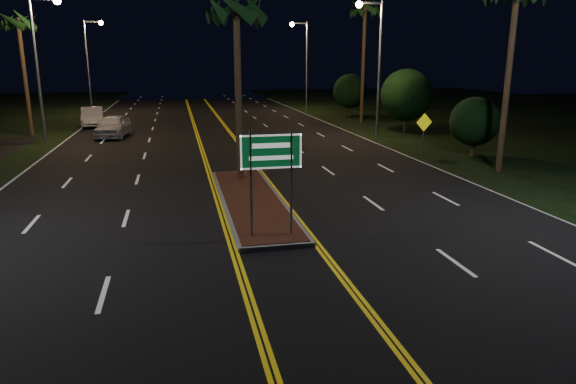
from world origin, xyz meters
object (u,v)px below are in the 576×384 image
object	(u,v)px
car_near	(113,124)
car_far	(92,115)
streetlight_right_mid	(375,54)
palm_left_far	(18,22)
palm_median	(236,9)
palm_right_far	(365,10)
shrub_mid	(406,95)
median_island	(252,201)
shrub_near	(475,122)
streetlight_left_far	(91,55)
warning_sign	(424,128)
highway_sign	(271,162)
streetlight_right_far	(303,56)
shrub_far	(350,91)
streetlight_left_mid	(42,53)

from	to	relation	value
car_near	car_far	size ratio (longest dim) A/B	1.01
streetlight_right_mid	palm_left_far	distance (m)	24.26
palm_median	car_far	bearing A→B (deg)	112.79
palm_right_far	car_far	world-z (taller)	palm_right_far
palm_median	shrub_mid	bearing A→B (deg)	43.96
median_island	palm_right_far	xyz separation A→B (m)	(12.80, 23.00, 9.06)
palm_left_far	shrub_near	xyz separation A→B (m)	(26.30, -14.00, -5.80)
streetlight_left_far	warning_sign	size ratio (longest dim) A/B	3.77
palm_left_far	warning_sign	world-z (taller)	palm_left_far
highway_sign	shrub_near	distance (m)	17.55
car_far	warning_sign	world-z (taller)	warning_sign
streetlight_right_far	shrub_far	bearing A→B (deg)	-62.02
palm_right_far	streetlight_right_mid	bearing A→B (deg)	-105.29
shrub_near	highway_sign	bearing A→B (deg)	-140.31
highway_sign	warning_sign	size ratio (longest dim) A/B	1.34
palm_right_far	shrub_mid	size ratio (longest dim) A/B	2.23
median_island	palm_median	size ratio (longest dim) A/B	1.23
palm_median	streetlight_right_far	bearing A→B (deg)	71.38
streetlight_left_mid	palm_left_far	size ratio (longest dim) A/B	1.02
streetlight_right_mid	shrub_mid	size ratio (longest dim) A/B	1.95
streetlight_left_mid	car_far	distance (m)	9.94
palm_right_far	shrub_near	xyz separation A→B (m)	(0.70, -16.00, -7.20)
palm_left_far	highway_sign	bearing A→B (deg)	-63.08
streetlight_left_mid	palm_left_far	bearing A→B (deg)	118.67
palm_median	car_near	distance (m)	18.10
streetlight_right_mid	palm_median	bearing A→B (deg)	-132.70
streetlight_left_mid	palm_left_far	distance (m)	5.01
highway_sign	palm_right_far	world-z (taller)	palm_right_far
streetlight_right_far	palm_right_far	size ratio (longest dim) A/B	0.87
highway_sign	car_near	bearing A→B (deg)	106.80
median_island	shrub_mid	world-z (taller)	shrub_mid
shrub_mid	car_near	world-z (taller)	shrub_mid
streetlight_left_mid	warning_sign	size ratio (longest dim) A/B	3.77
streetlight_right_far	shrub_mid	size ratio (longest dim) A/B	1.95
highway_sign	car_near	distance (m)	24.21
streetlight_right_far	palm_median	bearing A→B (deg)	-108.62
median_island	shrub_far	distance (m)	32.19
streetlight_left_mid	palm_median	xyz separation A→B (m)	(10.61, -13.50, 1.62)
car_near	car_far	distance (m)	7.08
median_island	shrub_far	size ratio (longest dim) A/B	2.59
streetlight_right_mid	shrub_mid	distance (m)	4.90
car_far	shrub_near	bearing A→B (deg)	-46.39
highway_sign	shrub_mid	world-z (taller)	shrub_mid
streetlight_left_mid	warning_sign	world-z (taller)	streetlight_left_mid
streetlight_left_far	car_near	world-z (taller)	streetlight_left_far
car_near	highway_sign	bearing A→B (deg)	-65.45
highway_sign	shrub_far	world-z (taller)	shrub_far
shrub_mid	car_far	xyz separation A→B (m)	(-23.29, 8.63, -1.83)
shrub_far	warning_sign	size ratio (longest dim) A/B	1.66
streetlight_left_far	palm_right_far	xyz separation A→B (m)	(23.41, -14.00, 3.49)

